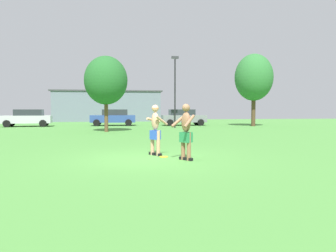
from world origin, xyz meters
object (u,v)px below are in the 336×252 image
object	(u,v)px
tree_left_field	(254,78)
frisbee	(164,157)
player_in_blue	(155,127)
tree_right_field	(106,81)
car_silver_mid_lot	(27,118)
player_near	(186,130)
lamp_post	(175,84)
car_gray_far_end	(183,117)
car_blue_near_post	(114,117)

from	to	relation	value
tree_left_field	frisbee	bearing A→B (deg)	-121.83
player_in_blue	tree_left_field	world-z (taller)	tree_left_field
tree_right_field	frisbee	bearing A→B (deg)	-80.54
tree_left_field	car_silver_mid_lot	bearing A→B (deg)	172.83
player_near	lamp_post	distance (m)	18.07
lamp_post	tree_left_field	distance (m)	8.04
lamp_post	tree_right_field	world-z (taller)	lamp_post
player_in_blue	tree_left_field	distance (m)	21.70
car_silver_mid_lot	tree_right_field	xyz separation A→B (m)	(7.30, -8.27, 2.78)
player_near	tree_left_field	xyz separation A→B (m)	(10.85, 19.16, 3.64)
player_in_blue	frisbee	world-z (taller)	player_in_blue
frisbee	car_silver_mid_lot	bearing A→B (deg)	114.14
player_in_blue	lamp_post	bearing A→B (deg)	76.94
player_near	tree_right_field	distance (m)	14.04
frisbee	player_near	bearing A→B (deg)	-52.66
player_in_blue	car_gray_far_end	distance (m)	21.09
tree_right_field	tree_left_field	bearing A→B (deg)	22.63
frisbee	car_gray_far_end	world-z (taller)	car_gray_far_end
player_near	player_in_blue	size ratio (longest dim) A/B	1.00
frisbee	tree_left_field	size ratio (longest dim) A/B	0.04
car_silver_mid_lot	car_gray_far_end	size ratio (longest dim) A/B	1.02
car_gray_far_end	tree_left_field	size ratio (longest dim) A/B	0.64
player_near	car_gray_far_end	distance (m)	22.09
car_blue_near_post	tree_left_field	xyz separation A→B (m)	(13.03, -3.28, 3.75)
car_blue_near_post	tree_left_field	size ratio (longest dim) A/B	0.65
car_silver_mid_lot	car_gray_far_end	bearing A→B (deg)	-0.72
car_silver_mid_lot	player_near	bearing A→B (deg)	-65.34
car_blue_near_post	tree_right_field	xyz separation A→B (m)	(-0.52, -8.93, 2.78)
car_blue_near_post	car_gray_far_end	size ratio (longest dim) A/B	1.01
player_near	player_in_blue	bearing A→B (deg)	123.11
car_gray_far_end	tree_left_field	distance (m)	7.69
frisbee	tree_left_field	bearing A→B (deg)	58.17
player_near	frisbee	size ratio (longest dim) A/B	6.03
car_gray_far_end	lamp_post	distance (m)	5.18
player_in_blue	tree_right_field	distance (m)	12.72
player_in_blue	car_silver_mid_lot	xyz separation A→B (m)	(-9.21, 20.57, -0.14)
car_blue_near_post	tree_right_field	size ratio (longest dim) A/B	0.83
lamp_post	player_near	bearing A→B (deg)	-99.70
car_gray_far_end	frisbee	bearing A→B (deg)	-103.93
car_blue_near_post	lamp_post	world-z (taller)	lamp_post
car_blue_near_post	car_gray_far_end	world-z (taller)	same
car_gray_far_end	tree_right_field	distance (m)	11.24
player_in_blue	lamp_post	xyz separation A→B (m)	(3.80, 16.39, 2.75)
car_blue_near_post	frisbee	bearing A→B (deg)	-85.76
car_blue_near_post	tree_left_field	distance (m)	13.95
player_near	frisbee	distance (m)	1.32
player_near	car_blue_near_post	distance (m)	22.55
car_silver_mid_lot	tree_left_field	distance (m)	21.35
car_gray_far_end	car_silver_mid_lot	bearing A→B (deg)	179.28
player_near	car_silver_mid_lot	bearing A→B (deg)	114.66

